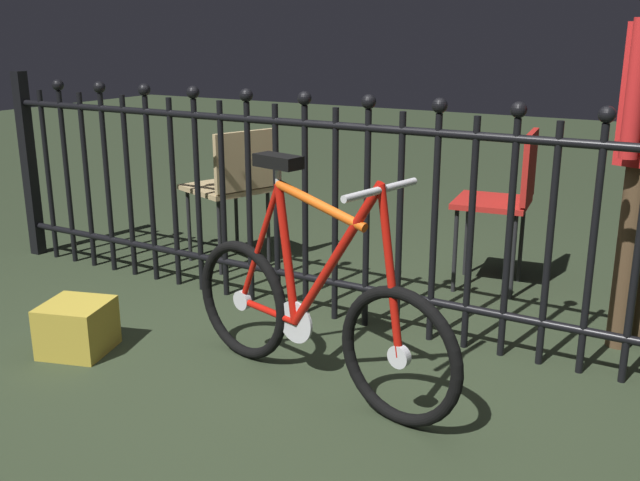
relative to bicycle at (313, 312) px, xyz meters
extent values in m
plane|color=#2A3522|center=(-0.19, 0.02, -0.32)|extent=(20.00, 20.00, 0.00)
cylinder|color=black|center=(-2.48, 0.67, 0.20)|extent=(0.03, 0.03, 1.05)
sphere|color=black|center=(-2.48, 0.67, 0.76)|extent=(0.07, 0.07, 0.07)
cylinder|color=black|center=(-2.31, 0.67, 0.20)|extent=(0.03, 0.03, 1.05)
cylinder|color=black|center=(-2.14, 0.67, 0.20)|extent=(0.03, 0.03, 1.05)
sphere|color=black|center=(-2.14, 0.67, 0.76)|extent=(0.07, 0.07, 0.07)
cylinder|color=black|center=(-1.97, 0.67, 0.20)|extent=(0.03, 0.03, 1.05)
cylinder|color=black|center=(-1.80, 0.67, 0.20)|extent=(0.03, 0.03, 1.05)
sphere|color=black|center=(-1.80, 0.67, 0.76)|extent=(0.07, 0.07, 0.07)
cylinder|color=black|center=(-1.63, 0.67, 0.20)|extent=(0.03, 0.03, 1.05)
cylinder|color=black|center=(-1.46, 0.67, 0.20)|extent=(0.03, 0.03, 1.05)
sphere|color=black|center=(-1.46, 0.67, 0.76)|extent=(0.07, 0.07, 0.07)
cylinder|color=black|center=(-1.29, 0.67, 0.20)|extent=(0.03, 0.03, 1.05)
cylinder|color=black|center=(-1.12, 0.67, 0.20)|extent=(0.03, 0.03, 1.05)
sphere|color=black|center=(-1.12, 0.67, 0.76)|extent=(0.07, 0.07, 0.07)
cylinder|color=black|center=(-0.95, 0.67, 0.20)|extent=(0.03, 0.03, 1.05)
cylinder|color=black|center=(-0.78, 0.67, 0.20)|extent=(0.03, 0.03, 1.05)
sphere|color=black|center=(-0.78, 0.67, 0.76)|extent=(0.07, 0.07, 0.07)
cylinder|color=black|center=(-0.61, 0.67, 0.20)|extent=(0.03, 0.03, 1.05)
cylinder|color=black|center=(-0.44, 0.67, 0.20)|extent=(0.03, 0.03, 1.05)
sphere|color=black|center=(-0.44, 0.67, 0.76)|extent=(0.07, 0.07, 0.07)
cylinder|color=black|center=(-0.27, 0.67, 0.20)|extent=(0.03, 0.03, 1.05)
cylinder|color=black|center=(-0.11, 0.67, 0.20)|extent=(0.03, 0.03, 1.05)
sphere|color=black|center=(-0.11, 0.67, 0.76)|extent=(0.07, 0.07, 0.07)
cylinder|color=black|center=(0.06, 0.67, 0.20)|extent=(0.03, 0.03, 1.05)
cylinder|color=black|center=(0.23, 0.67, 0.20)|extent=(0.03, 0.03, 1.05)
sphere|color=black|center=(0.23, 0.67, 0.76)|extent=(0.07, 0.07, 0.07)
cylinder|color=black|center=(0.40, 0.67, 0.20)|extent=(0.03, 0.03, 1.05)
cylinder|color=black|center=(0.57, 0.67, 0.20)|extent=(0.03, 0.03, 1.05)
sphere|color=black|center=(0.57, 0.67, 0.76)|extent=(0.07, 0.07, 0.07)
cylinder|color=black|center=(0.74, 0.67, 0.20)|extent=(0.03, 0.03, 1.05)
cylinder|color=black|center=(0.91, 0.67, 0.20)|extent=(0.03, 0.03, 1.05)
sphere|color=black|center=(0.91, 0.67, 0.76)|extent=(0.07, 0.07, 0.07)
cylinder|color=black|center=(1.08, 0.67, 0.20)|extent=(0.03, 0.03, 1.05)
cylinder|color=black|center=(-0.19, 0.67, -0.13)|extent=(4.58, 0.04, 0.04)
cylinder|color=black|center=(-0.19, 0.67, 0.64)|extent=(4.58, 0.04, 0.04)
cube|color=black|center=(-2.48, 0.67, 0.25)|extent=(0.07, 0.07, 1.16)
torus|color=black|center=(-0.41, 0.09, -0.06)|extent=(0.53, 0.16, 0.53)
cylinder|color=silver|center=(-0.41, 0.09, -0.06)|extent=(0.09, 0.05, 0.09)
torus|color=black|center=(0.41, -0.09, -0.06)|extent=(0.53, 0.16, 0.53)
cylinder|color=silver|center=(0.41, -0.09, -0.06)|extent=(0.09, 0.05, 0.09)
cylinder|color=red|center=(0.11, -0.02, 0.24)|extent=(0.45, 0.13, 0.65)
cylinder|color=#EA5914|center=(0.03, -0.01, 0.44)|extent=(0.44, 0.13, 0.14)
cylinder|color=red|center=(-0.14, 0.03, 0.21)|extent=(0.12, 0.06, 0.57)
cylinder|color=red|center=(-0.25, 0.05, -0.07)|extent=(0.32, 0.09, 0.04)
cylinder|color=red|center=(-0.29, 0.06, 0.22)|extent=(0.26, 0.08, 0.56)
cylinder|color=red|center=(0.36, -0.08, 0.25)|extent=(0.13, 0.06, 0.62)
cylinder|color=silver|center=(0.32, -0.07, 0.55)|extent=(0.03, 0.03, 0.02)
cylinder|color=silver|center=(0.32, -0.07, 0.54)|extent=(0.11, 0.40, 0.03)
cylinder|color=silver|center=(-0.18, 0.04, 0.53)|extent=(0.03, 0.03, 0.07)
cube|color=black|center=(-0.18, 0.04, 0.58)|extent=(0.21, 0.13, 0.05)
cylinder|color=silver|center=(-0.10, 0.02, -0.07)|extent=(0.18, 0.05, 0.18)
cylinder|color=black|center=(0.10, 1.35, -0.09)|extent=(0.02, 0.02, 0.47)
cylinder|color=black|center=(0.06, 1.65, -0.09)|extent=(0.02, 0.02, 0.47)
cylinder|color=black|center=(0.41, 1.39, -0.09)|extent=(0.02, 0.02, 0.47)
cylinder|color=black|center=(0.37, 1.70, -0.09)|extent=(0.02, 0.02, 0.47)
cube|color=#A51E19|center=(0.24, 1.52, 0.16)|extent=(0.44, 0.44, 0.03)
cube|color=#A51E19|center=(0.42, 1.54, 0.38)|extent=(0.08, 0.37, 0.37)
cylinder|color=black|center=(-1.52, 1.05, -0.10)|extent=(0.02, 0.02, 0.46)
cylinder|color=black|center=(-1.40, 1.38, -0.10)|extent=(0.02, 0.02, 0.46)
cylinder|color=black|center=(-1.19, 0.93, -0.10)|extent=(0.02, 0.02, 0.46)
cylinder|color=black|center=(-1.07, 1.26, -0.10)|extent=(0.02, 0.02, 0.46)
cube|color=tan|center=(-1.29, 1.15, 0.15)|extent=(0.56, 0.56, 0.03)
cube|color=tan|center=(-1.10, 1.08, 0.34)|extent=(0.17, 0.40, 0.34)
cylinder|color=#4C3823|center=(1.01, 1.05, 0.09)|extent=(0.11, 0.11, 0.84)
cylinder|color=red|center=(0.97, 0.93, 0.84)|extent=(0.08, 0.08, 0.56)
cube|color=#B29933|center=(-1.09, -0.25, -0.21)|extent=(0.35, 0.35, 0.23)
camera|label=1|loc=(1.37, -2.29, 1.07)|focal=40.58mm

